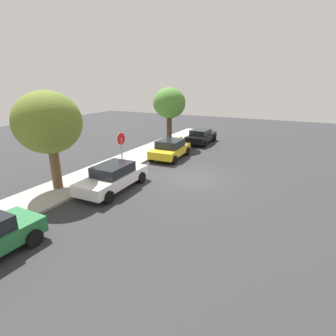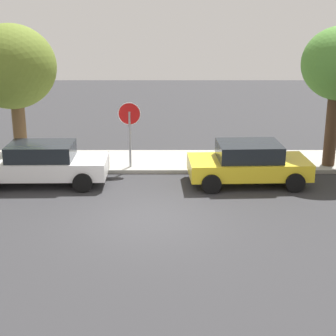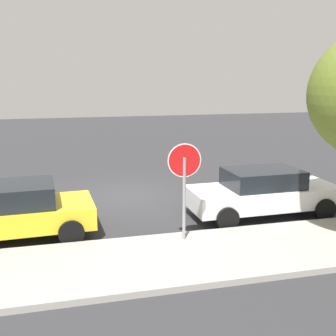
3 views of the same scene
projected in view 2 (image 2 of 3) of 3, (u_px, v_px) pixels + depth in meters
name	position (u px, v px, depth m)	size (l,w,h in m)	color
ground_plane	(145.00, 219.00, 14.65)	(60.00, 60.00, 0.00)	#2D2D30
sidewalk_curb	(151.00, 161.00, 19.97)	(32.00, 2.79, 0.14)	#9E9B93
stop_sign	(128.00, 124.00, 18.57)	(0.82, 0.08, 2.54)	gray
parked_car_white	(39.00, 163.00, 17.39)	(4.51, 2.00, 1.42)	white
parked_car_yellow	(246.00, 163.00, 17.45)	(4.11, 2.24, 1.43)	yellow
street_tree_mid_block	(9.00, 68.00, 19.05)	(3.34, 3.34, 5.25)	brown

